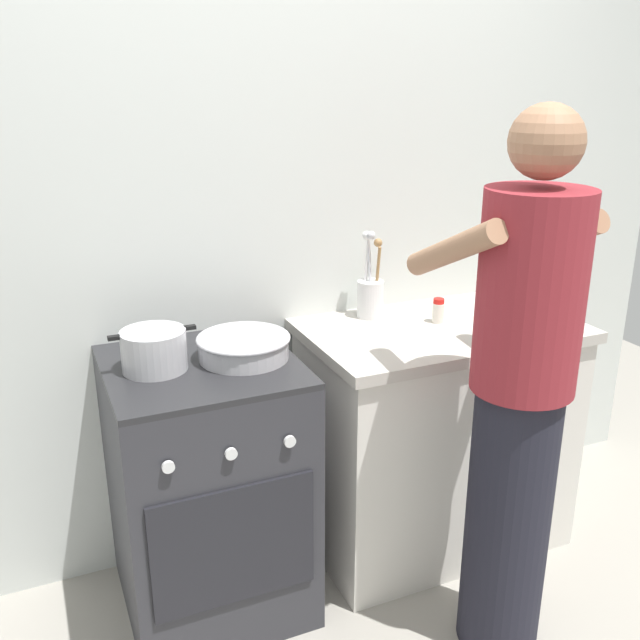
{
  "coord_description": "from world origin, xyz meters",
  "views": [
    {
      "loc": [
        -0.82,
        -1.88,
        1.76
      ],
      "look_at": [
        0.05,
        0.12,
        1.0
      ],
      "focal_mm": 39.3,
      "sensor_mm": 36.0,
      "label": 1
    }
  ],
  "objects_px": {
    "stove_range": "(208,487)",
    "oil_bottle": "(512,301)",
    "pot": "(154,350)",
    "person": "(519,400)",
    "spice_bottle": "(438,311)",
    "mixing_bowl": "(244,346)",
    "utensil_crock": "(370,294)"
  },
  "relations": [
    {
      "from": "mixing_bowl",
      "to": "person",
      "type": "xyz_separation_m",
      "value": [
        0.67,
        -0.54,
        -0.08
      ]
    },
    {
      "from": "stove_range",
      "to": "person",
      "type": "relative_size",
      "value": 0.53
    },
    {
      "from": "pot",
      "to": "stove_range",
      "type": "bearing_deg",
      "value": -4.77
    },
    {
      "from": "oil_bottle",
      "to": "person",
      "type": "xyz_separation_m",
      "value": [
        -0.33,
        -0.47,
        -0.13
      ]
    },
    {
      "from": "person",
      "to": "pot",
      "type": "bearing_deg",
      "value": 149.45
    },
    {
      "from": "stove_range",
      "to": "pot",
      "type": "relative_size",
      "value": 3.38
    },
    {
      "from": "mixing_bowl",
      "to": "stove_range",
      "type": "bearing_deg",
      "value": 175.95
    },
    {
      "from": "stove_range",
      "to": "oil_bottle",
      "type": "distance_m",
      "value": 1.27
    },
    {
      "from": "mixing_bowl",
      "to": "utensil_crock",
      "type": "xyz_separation_m",
      "value": [
        0.56,
        0.21,
        0.05
      ]
    },
    {
      "from": "mixing_bowl",
      "to": "utensil_crock",
      "type": "distance_m",
      "value": 0.6
    },
    {
      "from": "pot",
      "to": "person",
      "type": "height_order",
      "value": "person"
    },
    {
      "from": "spice_bottle",
      "to": "person",
      "type": "distance_m",
      "value": 0.6
    },
    {
      "from": "mixing_bowl",
      "to": "utensil_crock",
      "type": "height_order",
      "value": "utensil_crock"
    },
    {
      "from": "stove_range",
      "to": "utensil_crock",
      "type": "xyz_separation_m",
      "value": [
        0.7,
        0.2,
        0.54
      ]
    },
    {
      "from": "pot",
      "to": "oil_bottle",
      "type": "distance_m",
      "value": 1.29
    },
    {
      "from": "utensil_crock",
      "to": "oil_bottle",
      "type": "distance_m",
      "value": 0.52
    },
    {
      "from": "stove_range",
      "to": "utensil_crock",
      "type": "distance_m",
      "value": 0.91
    },
    {
      "from": "pot",
      "to": "oil_bottle",
      "type": "bearing_deg",
      "value": -3.98
    },
    {
      "from": "pot",
      "to": "utensil_crock",
      "type": "distance_m",
      "value": 0.87
    },
    {
      "from": "mixing_bowl",
      "to": "pot",
      "type": "bearing_deg",
      "value": 175.59
    },
    {
      "from": "stove_range",
      "to": "person",
      "type": "height_order",
      "value": "person"
    },
    {
      "from": "stove_range",
      "to": "oil_bottle",
      "type": "xyz_separation_m",
      "value": [
        1.14,
        -0.08,
        0.54
      ]
    },
    {
      "from": "stove_range",
      "to": "pot",
      "type": "distance_m",
      "value": 0.53
    },
    {
      "from": "mixing_bowl",
      "to": "oil_bottle",
      "type": "bearing_deg",
      "value": -3.86
    },
    {
      "from": "pot",
      "to": "oil_bottle",
      "type": "xyz_separation_m",
      "value": [
        1.28,
        -0.09,
        0.02
      ]
    },
    {
      "from": "pot",
      "to": "spice_bottle",
      "type": "distance_m",
      "value": 1.04
    },
    {
      "from": "pot",
      "to": "utensil_crock",
      "type": "relative_size",
      "value": 0.81
    },
    {
      "from": "stove_range",
      "to": "utensil_crock",
      "type": "relative_size",
      "value": 2.73
    },
    {
      "from": "pot",
      "to": "spice_bottle",
      "type": "relative_size",
      "value": 2.9
    },
    {
      "from": "spice_bottle",
      "to": "oil_bottle",
      "type": "distance_m",
      "value": 0.27
    },
    {
      "from": "oil_bottle",
      "to": "stove_range",
      "type": "bearing_deg",
      "value": 176.12
    },
    {
      "from": "utensil_crock",
      "to": "spice_bottle",
      "type": "xyz_separation_m",
      "value": [
        0.2,
        -0.16,
        -0.05
      ]
    }
  ]
}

